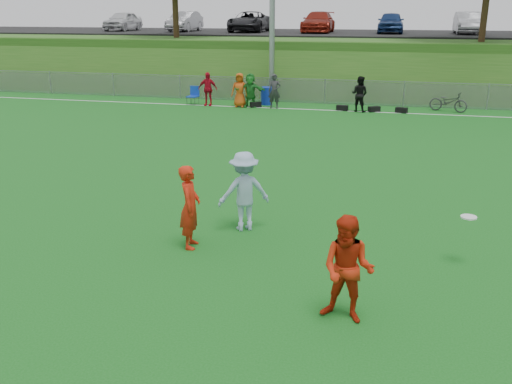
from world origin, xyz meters
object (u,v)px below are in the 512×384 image
(player_red_left, at_px, (190,207))
(recycling_bin, at_px, (267,96))
(frisbee, at_px, (469,217))
(bicycle, at_px, (448,102))
(player_red_center, at_px, (348,270))
(player_blue, at_px, (244,191))

(player_red_left, xyz_separation_m, recycling_bin, (-2.39, 18.39, -0.43))
(frisbee, xyz_separation_m, recycling_bin, (-7.88, 17.95, -0.52))
(player_red_left, bearing_deg, frisbee, -94.97)
(frisbee, relative_size, bicycle, 0.17)
(player_red_left, distance_m, frisbee, 5.51)
(player_red_left, relative_size, recycling_bin, 1.96)
(player_red_center, bearing_deg, recycling_bin, 117.52)
(bicycle, bearing_deg, frisbee, -163.24)
(player_red_center, xyz_separation_m, frisbee, (2.08, 2.67, 0.09))
(player_red_left, xyz_separation_m, player_red_center, (3.41, -2.23, 0.00))
(recycling_bin, bearing_deg, player_red_center, -74.29)
(bicycle, bearing_deg, player_blue, -178.27)
(player_red_center, distance_m, player_blue, 4.30)
(player_red_left, relative_size, player_red_center, 1.00)
(player_red_center, bearing_deg, player_blue, 138.58)
(recycling_bin, bearing_deg, player_red_left, -82.61)
(player_red_left, height_order, recycling_bin, player_red_left)
(frisbee, distance_m, recycling_bin, 19.61)
(player_blue, xyz_separation_m, frisbee, (4.66, -0.78, 0.07))
(player_red_left, height_order, bicycle, player_red_left)
(player_red_center, relative_size, bicycle, 0.97)
(player_blue, bearing_deg, frisbee, 141.25)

